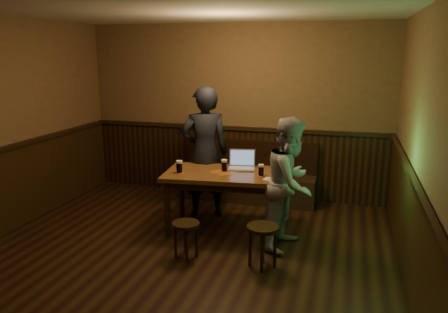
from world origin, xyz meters
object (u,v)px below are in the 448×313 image
Objects in this scene: pint_left at (179,167)px; pint_mid at (224,165)px; bench at (247,181)px; pub_table at (224,180)px; pint_right at (261,170)px; stool_left at (186,230)px; person_grey at (291,183)px; person_suit at (205,153)px; laptop at (242,164)px; stool_right at (263,234)px.

pint_mid is at bearing 23.62° from pint_left.
bench reaches higher than pub_table.
pint_right is at bearing 8.89° from pint_left.
person_grey is (1.10, 0.66, 0.46)m from stool_left.
pint_mid reaches higher than stool_left.
stool_left is at bearing 74.64° from person_suit.
pub_table is 9.66× the size of pint_left.
laptop is (0.38, 1.14, 0.53)m from stool_left.
stool_left is 2.88× the size of pint_right.
stool_left is 1.50m from person_suit.
pub_table reaches higher than stool_left.
bench is 1.37× the size of person_grey.
person_suit is at bearing 125.16° from pub_table.
person_suit reaches higher than stool_right.
laptop is at bearing 32.13° from pint_left.
laptop is (-0.32, 0.29, -0.01)m from pint_right.
pint_right is (0.50, -0.03, 0.18)m from pub_table.
laptop reaches higher than stool_left.
pint_mid is at bearing 78.06° from stool_left.
pub_table is at bearing 77.25° from stool_left.
stool_left is 0.90m from stool_right.
pint_mid is at bearing 171.85° from pint_right.
person_grey is (1.45, -0.03, -0.09)m from pint_left.
pint_mid is (0.20, 0.92, 0.55)m from stool_left.
person_suit is at bearing 79.50° from pint_left.
pint_right reaches higher than stool_right.
laptop is at bearing 71.66° from stool_left.
pint_left is at bearing 54.89° from person_suit.
bench is at bearing 89.02° from laptop.
bench is 13.21× the size of pint_left.
pint_mid is 0.29m from laptop.
bench is 13.69× the size of pint_mid.
laptop is (0.18, -1.09, 0.57)m from bench.
person_suit is 1.18× the size of person_grey.
pub_table is 10.72× the size of pint_right.
pint_mid is (0.54, 0.24, -0.00)m from pint_left.
pint_left reaches higher than pint_mid.
bench is at bearing 89.82° from pint_mid.
person_suit is at bearing 133.95° from pint_mid.
stool_left is (-0.20, -2.23, 0.03)m from bench.
person_grey is (0.90, -0.22, 0.10)m from pub_table.
bench is 1.58m from pint_right.
pint_mid is (-0.70, 0.90, 0.51)m from stool_right.
pint_right is at bearing -70.01° from bench.
pint_mid is at bearing 127.93° from stool_right.
stool_right is at bearing -76.56° from pint_right.
pub_table is 0.53m from pint_right.
pub_table is 3.72× the size of stool_left.
laptop reaches higher than bench.
pint_right reaches higher than stool_left.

